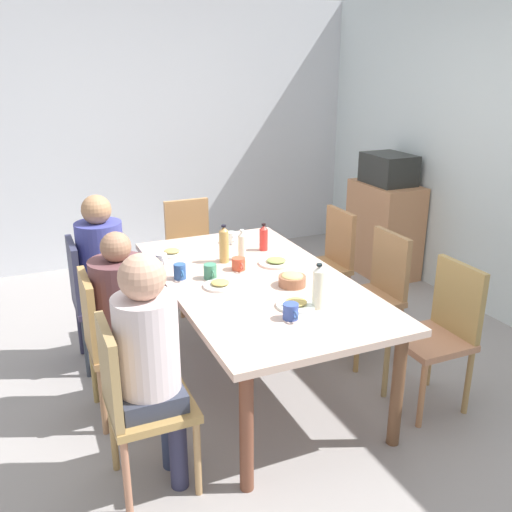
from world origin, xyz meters
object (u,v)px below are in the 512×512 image
object	(u,v)px
chair_6	(377,288)
plate_1	(276,262)
plate_0	(172,253)
cup_4	(291,311)
bowl_0	(292,279)
cup_3	(239,264)
chair_4	(134,398)
chair_3	(328,258)
person_1	(103,265)
person_0	(123,307)
microwave	(389,169)
side_cabinet	(384,229)
chair_0	(109,337)
chair_1	(92,295)
bottle_1	(319,287)
bottle_0	(264,238)
chair_2	(191,247)
dining_table	(256,289)
bottle_2	(224,245)
cup_2	(180,271)
plate_2	(296,304)
bottle_3	(242,246)
cup_5	(162,260)
cup_1	(210,271)
plate_3	(220,285)
person_4	(150,352)
chair_5	(442,327)
cup_0	(231,238)

from	to	relation	value
chair_6	plate_1	xyz separation A→B (m)	(-0.19, -0.69, 0.23)
plate_0	cup_4	size ratio (longest dim) A/B	1.71
bowl_0	cup_3	distance (m)	0.43
chair_4	chair_3	bearing A→B (deg)	125.84
person_1	person_0	bearing A→B (deg)	0.02
microwave	side_cabinet	bearing A→B (deg)	0.00
chair_0	chair_1	distance (m)	0.66
chair_0	cup_3	bearing A→B (deg)	102.18
bottle_1	bottle_0	bearing A→B (deg)	172.72
chair_1	chair_2	size ratio (longest dim) A/B	1.00
dining_table	bottle_2	world-z (taller)	bottle_2
cup_2	plate_1	bearing A→B (deg)	90.06
plate_2	bottle_3	world-z (taller)	bottle_3
chair_1	plate_2	distance (m)	1.50
bowl_0	chair_1	bearing A→B (deg)	-128.44
cup_4	bottle_3	distance (m)	0.96
chair_4	dining_table	bearing A→B (deg)	125.84
cup_2	side_cabinet	distance (m)	2.65
cup_5	microwave	distance (m)	2.57
dining_table	bottle_3	distance (m)	0.40
bottle_0	cup_2	bearing A→B (deg)	-67.08
chair_2	plate_2	xyz separation A→B (m)	(1.84, 0.04, 0.23)
plate_2	bottle_2	bearing A→B (deg)	-172.26
cup_2	cup_5	xyz separation A→B (m)	(-0.29, -0.04, -0.01)
person_0	plate_0	distance (m)	0.81
cup_1	plate_1	bearing A→B (deg)	98.28
chair_4	bowl_0	world-z (taller)	chair_4
microwave	plate_1	bearing A→B (deg)	-56.26
chair_2	cup_3	xyz separation A→B (m)	(1.19, -0.04, 0.26)
chair_6	plate_3	xyz separation A→B (m)	(0.03, -1.17, 0.23)
plate_3	side_cabinet	size ratio (longest dim) A/B	0.23
person_4	chair_0	bearing A→B (deg)	-172.26
plate_3	bottle_3	bearing A→B (deg)	142.31
bottle_2	bottle_3	bearing A→B (deg)	87.76
chair_5	cup_2	world-z (taller)	chair_5
bowl_0	bottle_3	world-z (taller)	bottle_3
chair_2	cup_3	size ratio (longest dim) A/B	7.28
bottle_1	bottle_2	bearing A→B (deg)	-166.50
plate_1	bottle_0	distance (m)	0.31
chair_1	bowl_0	xyz separation A→B (m)	(0.85, 1.07, 0.26)
chair_5	cup_0	distance (m)	1.63
person_4	cup_0	size ratio (longest dim) A/B	11.33
chair_0	plate_1	size ratio (longest dim) A/B	3.83
chair_3	cup_5	size ratio (longest dim) A/B	8.12
chair_3	chair_4	size ratio (longest dim) A/B	1.00
side_cabinet	person_4	bearing A→B (deg)	-54.23
chair_2	plate_3	bearing A→B (deg)	-10.05
chair_4	plate_2	size ratio (longest dim) A/B	4.05
cup_2	cup_3	world-z (taller)	cup_2
person_0	person_1	size ratio (longest dim) A/B	0.95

